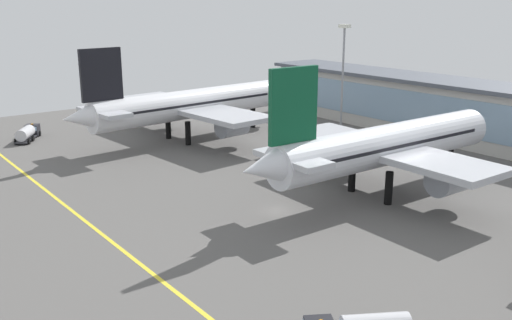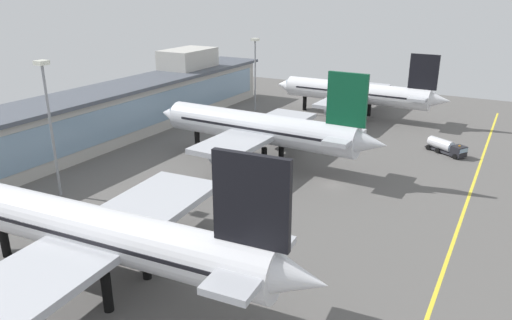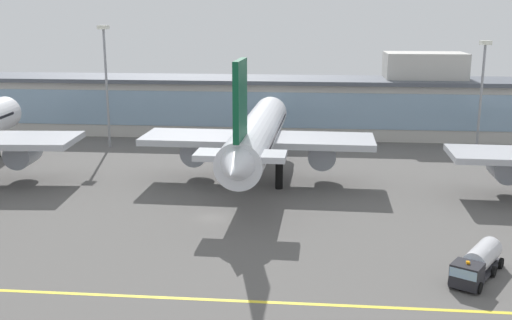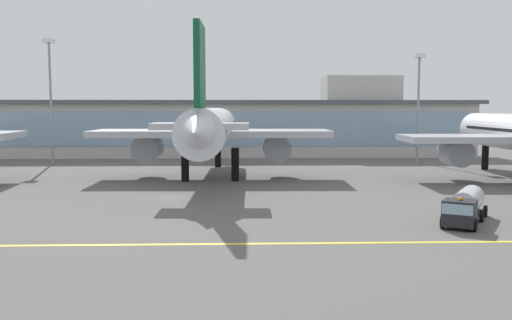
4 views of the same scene
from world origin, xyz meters
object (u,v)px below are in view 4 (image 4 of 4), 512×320
Objects in this scene: baggage_tug_near at (465,206)px; apron_light_mast_centre at (50,82)px; airliner_near_right at (211,129)px; apron_light_mast_west at (419,90)px.

apron_light_mast_centre is (-54.60, 54.13, 13.45)m from baggage_tug_near.
airliner_near_right reaches higher than baggage_tug_near.
apron_light_mast_west reaches higher than baggage_tug_near.
apron_light_mast_centre reaches higher than apron_light_mast_west.
apron_light_mast_west is 0.89× the size of apron_light_mast_centre.
apron_light_mast_centre is (-67.97, 0.18, 1.38)m from apron_light_mast_west.
baggage_tug_near is at bearing -141.55° from airliner_near_right.
apron_light_mast_west is (37.58, 21.99, 6.37)m from airliner_near_right.
apron_light_mast_west is at bearing -162.79° from baggage_tug_near.
baggage_tug_near is 78.05m from apron_light_mast_centre.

